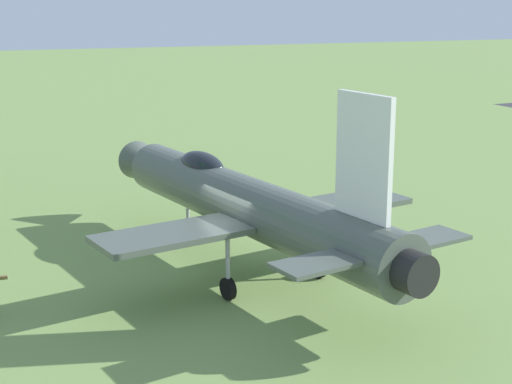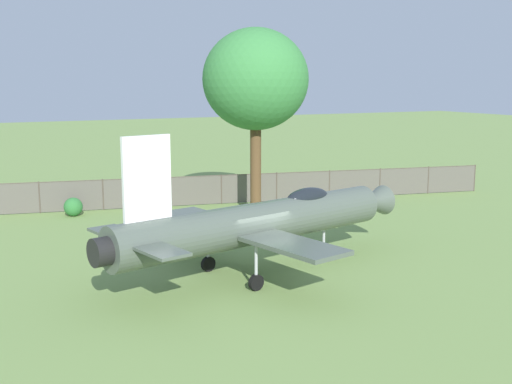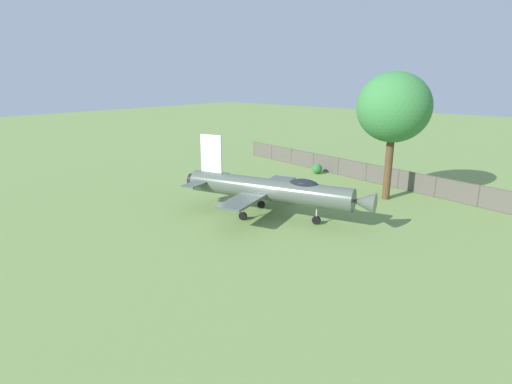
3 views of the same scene
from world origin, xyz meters
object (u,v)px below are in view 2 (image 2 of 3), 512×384
object	(u,v)px
shrub_near_fence	(73,207)
info_plaque	(180,220)
display_jet	(263,221)
shade_tree	(256,80)

from	to	relation	value
shrub_near_fence	info_plaque	xyz separation A→B (m)	(7.19, 3.80, 0.33)
display_jet	shade_tree	xyz separation A→B (m)	(-9.86, 4.48, 5.43)
shade_tree	info_plaque	xyz separation A→B (m)	(2.97, -5.54, -6.67)
shrub_near_fence	info_plaque	bearing A→B (deg)	27.88
display_jet	shrub_near_fence	size ratio (longest dim) A/B	13.60
shade_tree	shrub_near_fence	world-z (taller)	shade_tree
shrub_near_fence	info_plaque	size ratio (longest dim) A/B	0.92
shade_tree	info_plaque	distance (m)	9.16
display_jet	info_plaque	distance (m)	7.08
shade_tree	shrub_near_fence	size ratio (longest dim) A/B	9.83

